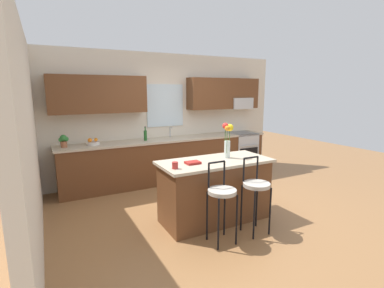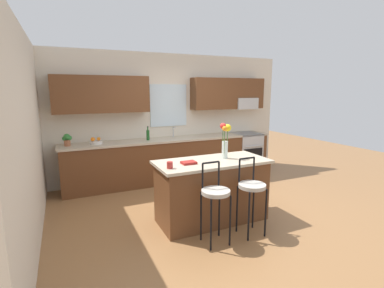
{
  "view_description": "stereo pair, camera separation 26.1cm",
  "coord_description": "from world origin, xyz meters",
  "px_view_note": "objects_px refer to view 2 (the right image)",
  "views": [
    {
      "loc": [
        -2.37,
        -3.78,
        1.93
      ],
      "look_at": [
        -0.1,
        0.55,
        1.0
      ],
      "focal_mm": 26.6,
      "sensor_mm": 36.0,
      "label": 1
    },
    {
      "loc": [
        -2.13,
        -3.9,
        1.93
      ],
      "look_at": [
        -0.1,
        0.55,
        1.0
      ],
      "focal_mm": 26.6,
      "sensor_mm": 36.0,
      "label": 2
    }
  ],
  "objects_px": {
    "bar_stool_middle": "(252,189)",
    "potted_plant_small": "(67,139)",
    "bar_stool_near": "(215,195)",
    "fruit_bowl_oranges": "(96,142)",
    "oven_range": "(246,152)",
    "kitchen_island": "(212,190)",
    "mug_ceramic": "(170,165)",
    "bottle_olive_oil": "(148,135)",
    "cookbook": "(189,163)",
    "flower_vase": "(225,138)"
  },
  "relations": [
    {
      "from": "bar_stool_middle",
      "to": "potted_plant_small",
      "type": "height_order",
      "value": "potted_plant_small"
    },
    {
      "from": "bar_stool_near",
      "to": "fruit_bowl_oranges",
      "type": "distance_m",
      "value": 2.91
    },
    {
      "from": "oven_range",
      "to": "kitchen_island",
      "type": "height_order",
      "value": "same"
    },
    {
      "from": "kitchen_island",
      "to": "fruit_bowl_oranges",
      "type": "distance_m",
      "value": 2.54
    },
    {
      "from": "oven_range",
      "to": "mug_ceramic",
      "type": "height_order",
      "value": "mug_ceramic"
    },
    {
      "from": "bar_stool_near",
      "to": "bottle_olive_oil",
      "type": "distance_m",
      "value": 2.69
    },
    {
      "from": "kitchen_island",
      "to": "mug_ceramic",
      "type": "distance_m",
      "value": 0.88
    },
    {
      "from": "bar_stool_near",
      "to": "cookbook",
      "type": "height_order",
      "value": "bar_stool_near"
    },
    {
      "from": "cookbook",
      "to": "bottle_olive_oil",
      "type": "distance_m",
      "value": 2.09
    },
    {
      "from": "bar_stool_near",
      "to": "bottle_olive_oil",
      "type": "bearing_deg",
      "value": 92.03
    },
    {
      "from": "cookbook",
      "to": "fruit_bowl_oranges",
      "type": "height_order",
      "value": "fruit_bowl_oranges"
    },
    {
      "from": "mug_ceramic",
      "to": "cookbook",
      "type": "xyz_separation_m",
      "value": [
        0.32,
        0.12,
        -0.03
      ]
    },
    {
      "from": "bottle_olive_oil",
      "to": "potted_plant_small",
      "type": "xyz_separation_m",
      "value": [
        -1.52,
        -0.0,
        0.01
      ]
    },
    {
      "from": "oven_range",
      "to": "mug_ceramic",
      "type": "xyz_separation_m",
      "value": [
        -2.75,
        -2.18,
        0.51
      ]
    },
    {
      "from": "oven_range",
      "to": "kitchen_island",
      "type": "relative_size",
      "value": 0.55
    },
    {
      "from": "bar_stool_near",
      "to": "fruit_bowl_oranges",
      "type": "bearing_deg",
      "value": 112.77
    },
    {
      "from": "fruit_bowl_oranges",
      "to": "bar_stool_middle",
      "type": "bearing_deg",
      "value": -57.94
    },
    {
      "from": "bar_stool_near",
      "to": "flower_vase",
      "type": "relative_size",
      "value": 1.96
    },
    {
      "from": "oven_range",
      "to": "bottle_olive_oil",
      "type": "relative_size",
      "value": 3.21
    },
    {
      "from": "oven_range",
      "to": "bar_stool_near",
      "type": "xyz_separation_m",
      "value": [
        -2.32,
        -2.64,
        0.18
      ]
    },
    {
      "from": "bar_stool_middle",
      "to": "fruit_bowl_oranges",
      "type": "height_order",
      "value": "fruit_bowl_oranges"
    },
    {
      "from": "kitchen_island",
      "to": "bar_stool_middle",
      "type": "xyz_separation_m",
      "value": [
        0.27,
        -0.59,
        0.17
      ]
    },
    {
      "from": "bar_stool_middle",
      "to": "fruit_bowl_oranges",
      "type": "xyz_separation_m",
      "value": [
        -1.67,
        2.66,
        0.33
      ]
    },
    {
      "from": "kitchen_island",
      "to": "potted_plant_small",
      "type": "xyz_separation_m",
      "value": [
        -1.89,
        2.07,
        0.58
      ]
    },
    {
      "from": "bar_stool_middle",
      "to": "cookbook",
      "type": "height_order",
      "value": "bar_stool_middle"
    },
    {
      "from": "bar_stool_near",
      "to": "mug_ceramic",
      "type": "height_order",
      "value": "bar_stool_near"
    },
    {
      "from": "fruit_bowl_oranges",
      "to": "flower_vase",
      "type": "bearing_deg",
      "value": -50.84
    },
    {
      "from": "oven_range",
      "to": "fruit_bowl_oranges",
      "type": "bearing_deg",
      "value": 179.59
    },
    {
      "from": "bar_stool_middle",
      "to": "mug_ceramic",
      "type": "relative_size",
      "value": 11.58
    },
    {
      "from": "oven_range",
      "to": "potted_plant_small",
      "type": "distance_m",
      "value": 3.97
    },
    {
      "from": "cookbook",
      "to": "bar_stool_middle",
      "type": "bearing_deg",
      "value": -40.82
    },
    {
      "from": "fruit_bowl_oranges",
      "to": "potted_plant_small",
      "type": "relative_size",
      "value": 1.05
    },
    {
      "from": "flower_vase",
      "to": "cookbook",
      "type": "distance_m",
      "value": 0.7
    },
    {
      "from": "oven_range",
      "to": "fruit_bowl_oranges",
      "type": "height_order",
      "value": "fruit_bowl_oranges"
    },
    {
      "from": "mug_ceramic",
      "to": "potted_plant_small",
      "type": "bearing_deg",
      "value": 118.14
    },
    {
      "from": "mug_ceramic",
      "to": "fruit_bowl_oranges",
      "type": "relative_size",
      "value": 0.37
    },
    {
      "from": "oven_range",
      "to": "bar_stool_middle",
      "type": "xyz_separation_m",
      "value": [
        -1.77,
        -2.64,
        0.18
      ]
    },
    {
      "from": "flower_vase",
      "to": "mug_ceramic",
      "type": "distance_m",
      "value": 1.01
    },
    {
      "from": "bar_stool_near",
      "to": "potted_plant_small",
      "type": "bearing_deg",
      "value": 121.22
    },
    {
      "from": "bar_stool_near",
      "to": "flower_vase",
      "type": "distance_m",
      "value": 1.02
    },
    {
      "from": "oven_range",
      "to": "bar_stool_near",
      "type": "height_order",
      "value": "bar_stool_near"
    },
    {
      "from": "flower_vase",
      "to": "mug_ceramic",
      "type": "bearing_deg",
      "value": -168.45
    },
    {
      "from": "bar_stool_middle",
      "to": "bottle_olive_oil",
      "type": "height_order",
      "value": "bottle_olive_oil"
    },
    {
      "from": "bar_stool_middle",
      "to": "mug_ceramic",
      "type": "height_order",
      "value": "bar_stool_middle"
    },
    {
      "from": "bar_stool_middle",
      "to": "flower_vase",
      "type": "height_order",
      "value": "flower_vase"
    },
    {
      "from": "cookbook",
      "to": "mug_ceramic",
      "type": "bearing_deg",
      "value": -160.22
    },
    {
      "from": "bar_stool_near",
      "to": "flower_vase",
      "type": "height_order",
      "value": "flower_vase"
    },
    {
      "from": "kitchen_island",
      "to": "potted_plant_small",
      "type": "relative_size",
      "value": 7.25
    },
    {
      "from": "bar_stool_near",
      "to": "kitchen_island",
      "type": "bearing_deg",
      "value": 65.11
    },
    {
      "from": "oven_range",
      "to": "mug_ceramic",
      "type": "relative_size",
      "value": 10.22
    }
  ]
}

